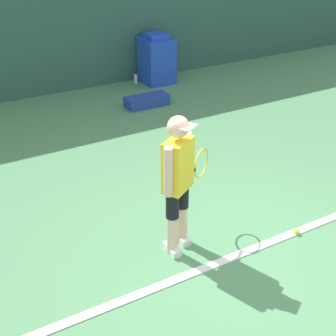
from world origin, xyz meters
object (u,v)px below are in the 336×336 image
covered_chair (156,59)px  water_bottle (136,78)px  tennis_player (178,179)px  tennis_ball (297,232)px  equipment_bag (147,101)px

covered_chair → water_bottle: 0.59m
tennis_player → tennis_ball: (1.29, -0.49, -0.82)m
tennis_player → equipment_bag: bearing=36.0°
tennis_player → tennis_ball: tennis_player is taller
covered_chair → equipment_bag: size_ratio=1.27×
tennis_ball → equipment_bag: size_ratio=0.08×
equipment_bag → covered_chair: bearing=54.2°
tennis_player → equipment_bag: tennis_player is taller
tennis_player → water_bottle: size_ratio=7.17×
tennis_player → equipment_bag: (1.62, 3.89, -0.76)m
covered_chair → tennis_ball: bearing=-101.7°
tennis_player → water_bottle: bearing=37.3°
covered_chair → equipment_bag: (-0.82, -1.13, -0.39)m
tennis_player → covered_chair: tennis_player is taller
water_bottle → equipment_bag: bearing=-107.3°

